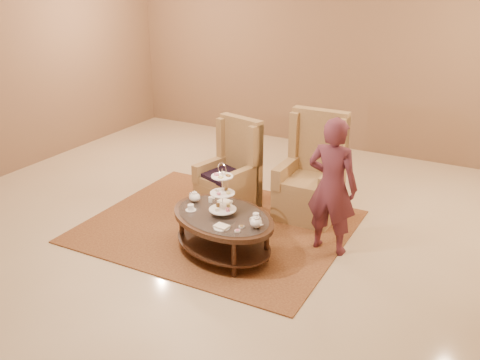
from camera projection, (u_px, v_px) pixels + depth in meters
The scene contains 8 objects.
ground at pixel (221, 242), 6.26m from camera, with size 8.00×8.00×0.00m, color beige.
ceiling at pixel (221, 242), 6.26m from camera, with size 8.00×8.00×0.02m, color beige.
wall_back at pixel (342, 46), 8.85m from camera, with size 8.00×0.04×3.50m, color #876549.
rug at pixel (218, 226), 6.61m from camera, with size 3.11×2.60×0.02m.
tea_table at pixel (223, 222), 5.85m from camera, with size 1.53×1.28×1.09m.
armchair_left at pixel (232, 179), 7.01m from camera, with size 0.78×0.79×1.20m.
armchair_right at pixel (312, 182), 6.79m from camera, with size 0.73×0.76×1.34m.
person at pixel (332, 187), 5.80m from camera, with size 0.58×0.39×1.56m.
Camera 1 is at (2.85, -4.74, 3.03)m, focal length 40.00 mm.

